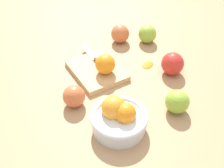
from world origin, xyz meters
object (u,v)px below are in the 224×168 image
(knife, at_px, (94,58))
(apple_front_center, at_px, (173,64))
(cutting_board, at_px, (97,70))
(apple_back_center, at_px, (74,96))
(apple_front_left, at_px, (177,102))
(bowl, at_px, (119,118))
(apple_front_right_2, at_px, (120,34))
(apple_front_right, at_px, (147,34))
(orange_on_board, at_px, (105,64))

(knife, height_order, apple_front_center, apple_front_center)
(cutting_board, distance_m, knife, 0.06)
(apple_front_center, distance_m, apple_back_center, 0.37)
(knife, bearing_deg, apple_front_left, -160.80)
(cutting_board, xyz_separation_m, apple_back_center, (-0.12, 0.13, 0.03))
(bowl, bearing_deg, apple_back_center, 28.25)
(apple_back_center, bearing_deg, apple_front_center, -91.67)
(cutting_board, relative_size, apple_front_center, 2.51)
(knife, height_order, apple_back_center, apple_back_center)
(cutting_board, relative_size, apple_front_right_2, 2.68)
(apple_front_right, relative_size, apple_front_right_2, 0.98)
(bowl, xyz_separation_m, cutting_board, (0.26, -0.05, -0.03))
(bowl, relative_size, cutting_board, 0.82)
(orange_on_board, distance_m, apple_front_left, 0.28)
(cutting_board, height_order, knife, knife)
(apple_front_center, distance_m, apple_front_right, 0.22)
(apple_front_left, xyz_separation_m, apple_front_right, (0.37, -0.14, 0.00))
(cutting_board, xyz_separation_m, apple_front_left, (-0.28, -0.14, 0.03))
(apple_front_right_2, bearing_deg, bowl, 150.39)
(knife, xyz_separation_m, apple_front_center, (-0.18, -0.22, 0.02))
(bowl, relative_size, orange_on_board, 2.36)
(bowl, bearing_deg, orange_on_board, -17.54)
(orange_on_board, relative_size, apple_front_right_2, 0.93)
(orange_on_board, xyz_separation_m, apple_front_right_2, (0.18, -0.16, -0.02))
(apple_front_center, bearing_deg, apple_front_left, 147.15)
(apple_front_center, xyz_separation_m, apple_front_right, (0.22, -0.04, -0.00))
(bowl, distance_m, apple_front_center, 0.32)
(orange_on_board, relative_size, apple_back_center, 0.99)
(apple_front_right_2, bearing_deg, apple_front_left, 174.68)
(knife, distance_m, apple_front_right_2, 0.18)
(cutting_board, bearing_deg, apple_back_center, 131.23)
(orange_on_board, distance_m, apple_front_right_2, 0.24)
(apple_front_center, relative_size, apple_front_right, 1.08)
(orange_on_board, bearing_deg, apple_front_right_2, -41.73)
(bowl, xyz_separation_m, apple_front_right_2, (0.40, -0.23, -0.00))
(cutting_board, xyz_separation_m, apple_front_center, (-0.13, -0.24, 0.03))
(apple_front_left, bearing_deg, apple_front_center, -32.85)
(bowl, relative_size, apple_front_center, 2.06)
(cutting_board, height_order, apple_back_center, apple_back_center)
(cutting_board, bearing_deg, knife, -16.36)
(orange_on_board, bearing_deg, apple_back_center, 118.51)
(apple_front_left, xyz_separation_m, apple_front_right_2, (0.43, -0.04, 0.00))
(apple_front_left, relative_size, apple_front_right, 1.00)
(orange_on_board, height_order, apple_front_left, orange_on_board)
(apple_front_center, bearing_deg, orange_on_board, 67.24)
(bowl, height_order, apple_front_right, bowl)
(apple_front_left, bearing_deg, apple_front_right_2, -5.32)
(apple_front_center, bearing_deg, apple_front_right, -9.65)
(cutting_board, bearing_deg, apple_front_right, -71.90)
(bowl, distance_m, apple_front_right, 0.48)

